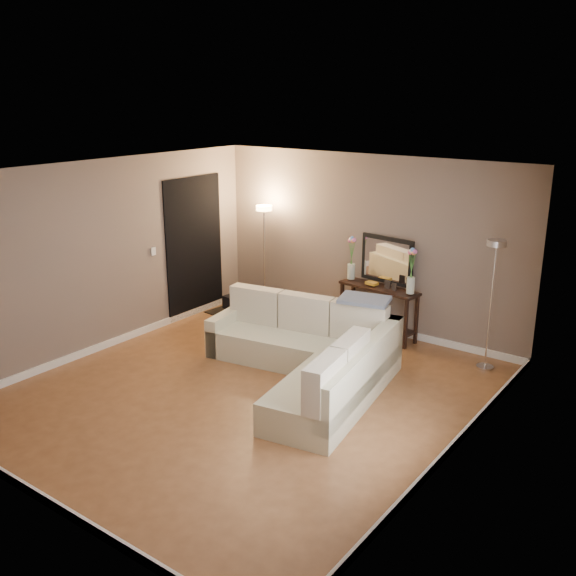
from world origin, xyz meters
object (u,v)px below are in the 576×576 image
Objects in this scene: sectional_sofa at (312,354)px; console_table at (374,307)px; floor_lamp_lit at (264,237)px; floor_lamp_unlit at (493,279)px.

sectional_sofa is 1.78m from console_table.
floor_lamp_lit reaches higher than console_table.
floor_lamp_lit is 3.73m from floor_lamp_unlit.
sectional_sofa is 2.23× the size of console_table.
floor_lamp_unlit is at bearing -1.87° from floor_lamp_lit.
floor_lamp_lit is at bearing 140.76° from sectional_sofa.
floor_lamp_lit is (-2.09, 1.70, 0.90)m from sectional_sofa.
sectional_sofa is 1.63× the size of floor_lamp_lit.
console_table is 1.93m from floor_lamp_unlit.
sectional_sofa is at bearing -86.25° from console_table.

